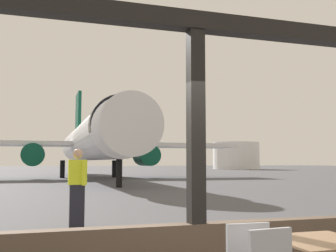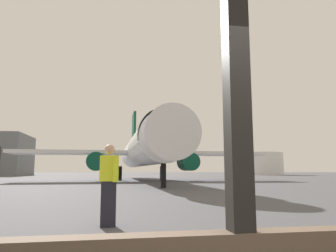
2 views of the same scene
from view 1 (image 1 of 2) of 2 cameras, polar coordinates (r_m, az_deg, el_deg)
ground_plane at (r=45.02m, az=-14.93°, el=-6.76°), size 220.00×220.00×0.00m
window_frame at (r=5.32m, az=3.98°, el=-7.54°), size 7.49×0.24×3.45m
airplane at (r=36.83m, az=-10.65°, el=-2.06°), size 27.82×34.40×10.10m
ground_crew_worker at (r=9.29m, az=-12.65°, el=-8.34°), size 0.40×0.51×1.74m
fuel_storage_tank at (r=84.11m, az=9.54°, el=-4.16°), size 9.41×9.41×5.43m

